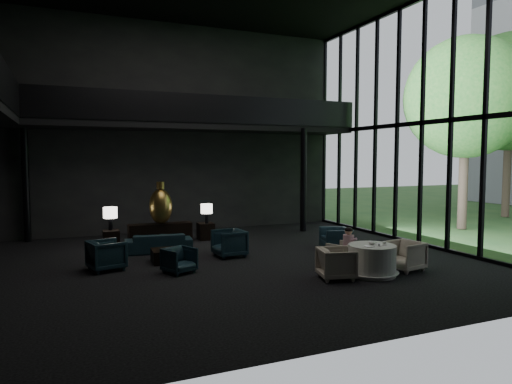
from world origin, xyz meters
name	(u,v)px	position (x,y,z in m)	size (l,w,h in m)	color
floor	(218,264)	(0.00, 0.00, 0.00)	(14.00, 12.00, 0.02)	black
wall_back	(169,128)	(0.00, 6.00, 4.00)	(14.00, 0.04, 8.00)	black
wall_front	(347,79)	(0.00, -6.00, 4.00)	(14.00, 0.04, 8.00)	black
curtain_wall	(422,123)	(6.95, 0.00, 4.00)	(0.20, 12.00, 8.00)	black
mezzanine_back	(201,127)	(1.00, 5.00, 4.00)	(12.00, 2.00, 0.25)	black
railing_left	(2,79)	(-5.00, 0.00, 4.60)	(0.06, 12.00, 1.00)	black
railing_back	(209,109)	(1.00, 4.00, 4.60)	(12.00, 0.06, 1.00)	black
column_nw	(26,183)	(-5.00, 5.70, 2.00)	(0.24, 0.24, 4.00)	black
column_ne	(303,180)	(4.80, 4.00, 2.00)	(0.24, 0.24, 4.00)	black
tree_near	(466,98)	(11.00, 2.00, 5.23)	(4.80, 4.80, 7.65)	#382D23
tree_far	(510,92)	(16.00, 4.00, 5.99)	(5.60, 5.60, 8.80)	#382D23
console	(160,233)	(-0.85, 3.64, 0.33)	(2.10, 0.48, 0.67)	black
bronze_urn	(161,206)	(-0.85, 3.51, 1.27)	(0.75, 0.75, 1.41)	#A26E39
side_table_left	(111,239)	(-2.45, 3.53, 0.27)	(0.50, 0.50, 0.55)	black
table_lamp_left	(110,214)	(-2.45, 3.63, 1.08)	(0.44, 0.44, 0.74)	black
side_table_right	(206,231)	(0.75, 3.69, 0.29)	(0.53, 0.53, 0.58)	black
table_lamp_right	(207,210)	(0.75, 3.56, 1.07)	(0.41, 0.41, 0.68)	black
sofa	(159,240)	(-1.20, 2.17, 0.37)	(1.90, 0.55, 0.74)	black
lounge_armchair_west	(107,252)	(-2.85, 0.48, 0.47)	(0.90, 0.85, 0.93)	black
lounge_armchair_east	(229,240)	(0.58, 0.75, 0.48)	(0.93, 0.87, 0.96)	#1C3741
lounge_armchair_south	(179,260)	(-1.20, -0.53, 0.32)	(0.62, 0.58, 0.63)	#1D303B
window_armchair	(336,236)	(4.12, 0.60, 0.39)	(0.89, 0.58, 0.78)	#132A2F
coffee_table	(167,256)	(-1.24, 0.76, 0.18)	(0.80, 0.80, 0.36)	black
dining_table	(372,262)	(3.09, -2.59, 0.33)	(1.30, 1.30, 0.75)	white
dining_chair_north	(344,254)	(2.95, -1.59, 0.33)	(0.65, 0.61, 0.67)	#A7A6A5
dining_chair_east	(404,253)	(4.16, -2.52, 0.44)	(0.86, 0.81, 0.89)	#B2AD9F
dining_chair_west	(336,261)	(2.10, -2.55, 0.43)	(0.84, 0.78, 0.86)	#A8A298
child	(349,239)	(3.03, -1.69, 0.75)	(0.29, 0.29, 0.61)	pink
plate_a	(369,246)	(2.89, -2.75, 0.76)	(0.26, 0.26, 0.02)	white
plate_b	(373,242)	(3.34, -2.30, 0.76)	(0.21, 0.21, 0.01)	white
saucer	(384,245)	(3.32, -2.76, 0.76)	(0.13, 0.13, 0.01)	white
coffee_cup	(384,242)	(3.42, -2.65, 0.80)	(0.09, 0.09, 0.07)	white
cereal_bowl	(372,243)	(3.10, -2.57, 0.79)	(0.17, 0.17, 0.08)	white
cream_pot	(379,245)	(3.14, -2.80, 0.78)	(0.06, 0.06, 0.07)	#99999E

